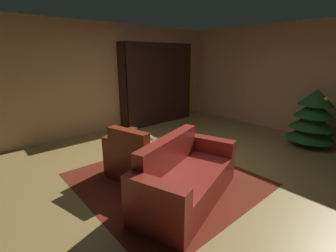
# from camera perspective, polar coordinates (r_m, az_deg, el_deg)

# --- Properties ---
(ground_plane) EXTENTS (8.13, 8.13, 0.00)m
(ground_plane) POSITION_cam_1_polar(r_m,az_deg,el_deg) (4.16, 3.78, -9.96)
(ground_plane) COLOR olive
(wall_back) EXTENTS (5.76, 0.06, 2.60)m
(wall_back) POSITION_cam_1_polar(r_m,az_deg,el_deg) (6.62, 25.92, 10.18)
(wall_back) COLOR tan
(wall_back) RESTS_ON ground
(wall_left) EXTENTS (0.06, 6.89, 2.60)m
(wall_left) POSITION_cam_1_polar(r_m,az_deg,el_deg) (6.10, -15.49, 10.81)
(wall_left) COLOR tan
(wall_left) RESTS_ON ground
(area_rug) EXTENTS (2.54, 2.43, 0.01)m
(area_rug) POSITION_cam_1_polar(r_m,az_deg,el_deg) (3.81, -0.46, -12.59)
(area_rug) COLOR #621F11
(area_rug) RESTS_ON ground
(bookshelf_unit) EXTENTS (0.40, 2.20, 2.17)m
(bookshelf_unit) POSITION_cam_1_polar(r_m,az_deg,el_deg) (6.78, -1.58, 9.95)
(bookshelf_unit) COLOR black
(bookshelf_unit) RESTS_ON ground
(armchair_red) EXTENTS (1.13, 0.90, 0.84)m
(armchair_red) POSITION_cam_1_polar(r_m,az_deg,el_deg) (3.77, -6.71, -7.76)
(armchair_red) COLOR maroon
(armchair_red) RESTS_ON ground
(couch_red) EXTENTS (1.27, 1.87, 0.82)m
(couch_red) POSITION_cam_1_polar(r_m,az_deg,el_deg) (3.24, 4.09, -12.44)
(couch_red) COLOR maroon
(couch_red) RESTS_ON ground
(coffee_table) EXTENTS (0.69, 0.69, 0.45)m
(coffee_table) POSITION_cam_1_polar(r_m,az_deg,el_deg) (3.59, -1.84, -7.29)
(coffee_table) COLOR black
(coffee_table) RESTS_ON ground
(book_stack_on_table) EXTENTS (0.23, 0.17, 0.13)m
(book_stack_on_table) POSITION_cam_1_polar(r_m,az_deg,el_deg) (3.55, -1.31, -5.70)
(book_stack_on_table) COLOR #BA341A
(book_stack_on_table) RESTS_ON coffee_table
(bottle_on_table) EXTENTS (0.07, 0.07, 0.31)m
(bottle_on_table) POSITION_cam_1_polar(r_m,az_deg,el_deg) (3.52, -4.97, -4.93)
(bottle_on_table) COLOR #115D2B
(bottle_on_table) RESTS_ON coffee_table
(decorated_tree) EXTENTS (0.94, 0.94, 1.20)m
(decorated_tree) POSITION_cam_1_polar(r_m,az_deg,el_deg) (5.79, 31.37, 1.68)
(decorated_tree) COLOR brown
(decorated_tree) RESTS_ON ground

